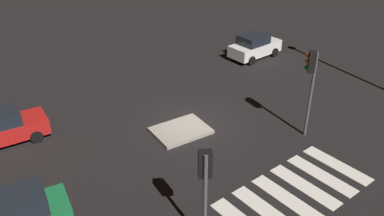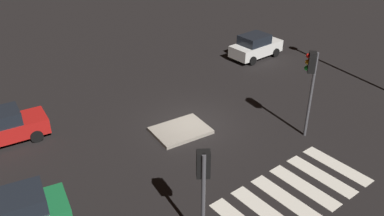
% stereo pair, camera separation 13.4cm
% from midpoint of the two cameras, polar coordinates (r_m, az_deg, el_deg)
% --- Properties ---
extents(ground_plane, '(80.00, 80.00, 0.00)m').
position_cam_midpoint_polar(ground_plane, '(21.04, 0.18, -2.38)').
color(ground_plane, black).
extents(traffic_island, '(2.93, 2.33, 0.18)m').
position_cam_midpoint_polar(traffic_island, '(20.41, -1.42, -3.18)').
color(traffic_island, gray).
rests_on(traffic_island, ground).
extents(car_white, '(3.95, 1.90, 1.71)m').
position_cam_midpoint_polar(car_white, '(29.31, 9.05, 8.54)').
color(car_white, silver).
rests_on(car_white, ground).
extents(car_red, '(3.94, 2.14, 1.65)m').
position_cam_midpoint_polar(car_red, '(21.28, -24.67, -2.41)').
color(car_red, red).
rests_on(car_red, ground).
extents(traffic_light_south, '(0.54, 0.53, 3.77)m').
position_cam_midpoint_polar(traffic_light_south, '(13.08, 1.88, -9.46)').
color(traffic_light_south, '#47474C').
rests_on(traffic_light_south, ground).
extents(traffic_light_east, '(0.54, 0.53, 4.37)m').
position_cam_midpoint_polar(traffic_light_east, '(19.44, 16.55, 4.60)').
color(traffic_light_east, '#47474C').
rests_on(traffic_light_east, ground).
extents(crosswalk_near, '(6.45, 3.20, 0.02)m').
position_cam_midpoint_polar(crosswalk_near, '(17.32, 14.47, -11.44)').
color(crosswalk_near, silver).
rests_on(crosswalk_near, ground).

